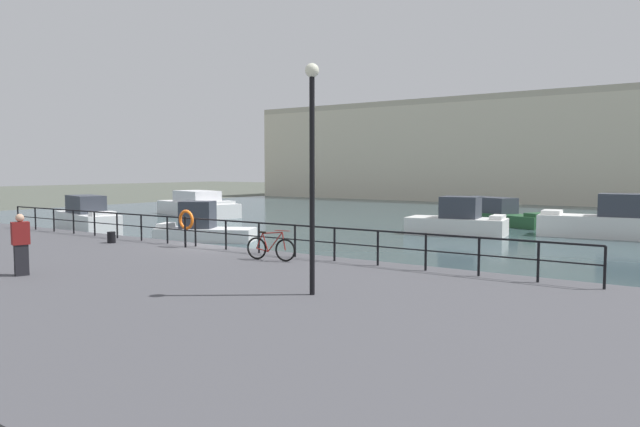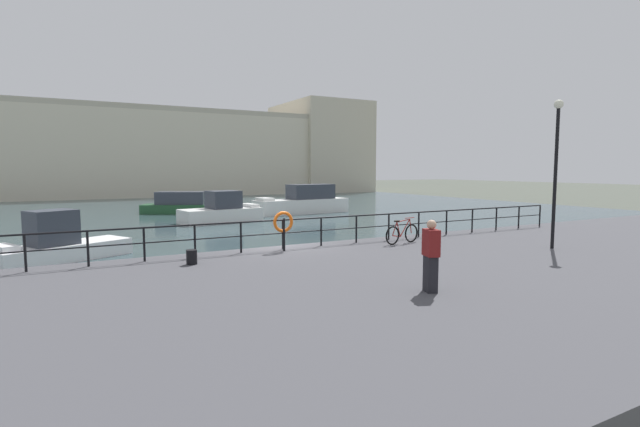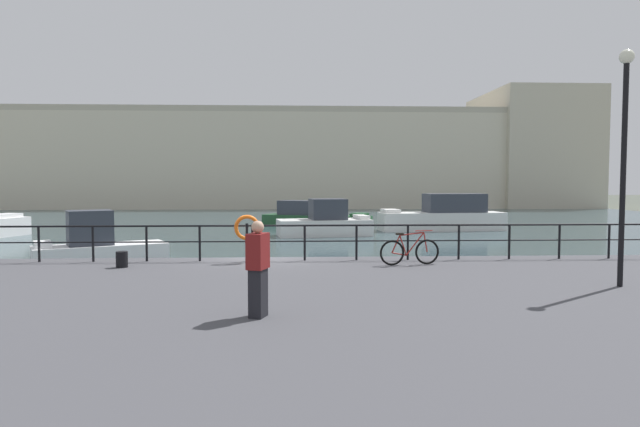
{
  "view_description": "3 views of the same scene",
  "coord_description": "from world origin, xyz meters",
  "px_view_note": "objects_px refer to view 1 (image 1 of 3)",
  "views": [
    {
      "loc": [
        16.25,
        -16.32,
        3.92
      ],
      "look_at": [
        3.66,
        1.9,
        2.26
      ],
      "focal_mm": 33.34,
      "sensor_mm": 36.0,
      "label": 1
    },
    {
      "loc": [
        -6.95,
        -15.89,
        3.86
      ],
      "look_at": [
        2.05,
        0.61,
        2.08
      ],
      "focal_mm": 26.24,
      "sensor_mm": 36.0,
      "label": 2
    },
    {
      "loc": [
        1.05,
        -17.48,
        3.39
      ],
      "look_at": [
        2.02,
        3.69,
        2.17
      ],
      "focal_mm": 31.49,
      "sensor_mm": 36.0,
      "label": 3
    }
  ],
  "objects_px": {
    "moored_white_yacht": "(458,221)",
    "moored_red_daysailer": "(197,206)",
    "moored_small_launch": "(202,228)",
    "moored_harbor_tender": "(495,214)",
    "harbor_building": "(622,149)",
    "parked_bicycle": "(271,248)",
    "life_ring_stand": "(186,221)",
    "standing_person": "(21,244)",
    "quay_lamp_post": "(312,151)",
    "moored_blue_motorboat": "(87,218)",
    "moored_cabin_cruiser": "(624,221)",
    "mooring_bollard": "(111,237)"
  },
  "relations": [
    {
      "from": "moored_harbor_tender",
      "to": "standing_person",
      "type": "xyz_separation_m",
      "value": [
        -2.09,
        -33.33,
        1.14
      ]
    },
    {
      "from": "moored_blue_motorboat",
      "to": "mooring_bollard",
      "type": "relative_size",
      "value": 15.91
    },
    {
      "from": "harbor_building",
      "to": "life_ring_stand",
      "type": "distance_m",
      "value": 59.53
    },
    {
      "from": "parked_bicycle",
      "to": "mooring_bollard",
      "type": "bearing_deg",
      "value": 171.63
    },
    {
      "from": "moored_small_launch",
      "to": "standing_person",
      "type": "relative_size",
      "value": 3.3
    },
    {
      "from": "moored_blue_motorboat",
      "to": "life_ring_stand",
      "type": "bearing_deg",
      "value": -5.97
    },
    {
      "from": "harbor_building",
      "to": "moored_white_yacht",
      "type": "xyz_separation_m",
      "value": [
        -3.09,
        -40.65,
        -5.37
      ]
    },
    {
      "from": "moored_white_yacht",
      "to": "life_ring_stand",
      "type": "xyz_separation_m",
      "value": [
        -3.33,
        -18.38,
        1.16
      ]
    },
    {
      "from": "moored_blue_motorboat",
      "to": "moored_small_launch",
      "type": "bearing_deg",
      "value": 22.45
    },
    {
      "from": "moored_cabin_cruiser",
      "to": "parked_bicycle",
      "type": "relative_size",
      "value": 5.0
    },
    {
      "from": "life_ring_stand",
      "to": "moored_red_daysailer",
      "type": "bearing_deg",
      "value": 135.53
    },
    {
      "from": "moored_harbor_tender",
      "to": "moored_white_yacht",
      "type": "bearing_deg",
      "value": -59.6
    },
    {
      "from": "mooring_bollard",
      "to": "standing_person",
      "type": "relative_size",
      "value": 0.26
    },
    {
      "from": "moored_cabin_cruiser",
      "to": "moored_white_yacht",
      "type": "bearing_deg",
      "value": 16.99
    },
    {
      "from": "quay_lamp_post",
      "to": "moored_cabin_cruiser",
      "type": "bearing_deg",
      "value": 83.32
    },
    {
      "from": "moored_white_yacht",
      "to": "parked_bicycle",
      "type": "bearing_deg",
      "value": -94.49
    },
    {
      "from": "moored_blue_motorboat",
      "to": "parked_bicycle",
      "type": "distance_m",
      "value": 21.92
    },
    {
      "from": "harbor_building",
      "to": "moored_cabin_cruiser",
      "type": "distance_m",
      "value": 37.9
    },
    {
      "from": "moored_cabin_cruiser",
      "to": "standing_person",
      "type": "distance_m",
      "value": 30.61
    },
    {
      "from": "moored_harbor_tender",
      "to": "parked_bicycle",
      "type": "distance_m",
      "value": 27.45
    },
    {
      "from": "moored_white_yacht",
      "to": "moored_blue_motorboat",
      "type": "bearing_deg",
      "value": -157.07
    },
    {
      "from": "parked_bicycle",
      "to": "moored_red_daysailer",
      "type": "bearing_deg",
      "value": 131.4
    },
    {
      "from": "moored_red_daysailer",
      "to": "moored_harbor_tender",
      "type": "bearing_deg",
      "value": 32.44
    },
    {
      "from": "moored_harbor_tender",
      "to": "life_ring_stand",
      "type": "xyz_separation_m",
      "value": [
        -2.83,
        -26.66,
        1.25
      ]
    },
    {
      "from": "moored_harbor_tender",
      "to": "quay_lamp_post",
      "type": "height_order",
      "value": "quay_lamp_post"
    },
    {
      "from": "moored_blue_motorboat",
      "to": "moored_white_yacht",
      "type": "bearing_deg",
      "value": 47.8
    },
    {
      "from": "mooring_bollard",
      "to": "quay_lamp_post",
      "type": "distance_m",
      "value": 12.94
    },
    {
      "from": "moored_cabin_cruiser",
      "to": "parked_bicycle",
      "type": "xyz_separation_m",
      "value": [
        -7.13,
        -22.59,
        0.4
      ]
    },
    {
      "from": "harbor_building",
      "to": "mooring_bollard",
      "type": "relative_size",
      "value": 179.11
    },
    {
      "from": "harbor_building",
      "to": "parked_bicycle",
      "type": "relative_size",
      "value": 44.84
    },
    {
      "from": "parked_bicycle",
      "to": "harbor_building",
      "type": "bearing_deg",
      "value": 79.32
    },
    {
      "from": "moored_white_yacht",
      "to": "mooring_bollard",
      "type": "bearing_deg",
      "value": -117.7
    },
    {
      "from": "moored_small_launch",
      "to": "moored_red_daysailer",
      "type": "bearing_deg",
      "value": -69.94
    },
    {
      "from": "moored_blue_motorboat",
      "to": "moored_harbor_tender",
      "type": "bearing_deg",
      "value": 63.23
    },
    {
      "from": "quay_lamp_post",
      "to": "standing_person",
      "type": "distance_m",
      "value": 8.71
    },
    {
      "from": "life_ring_stand",
      "to": "standing_person",
      "type": "xyz_separation_m",
      "value": [
        0.74,
        -6.67,
        -0.11
      ]
    },
    {
      "from": "moored_white_yacht",
      "to": "moored_red_daysailer",
      "type": "relative_size",
      "value": 0.6
    },
    {
      "from": "moored_cabin_cruiser",
      "to": "moored_small_launch",
      "type": "bearing_deg",
      "value": 31.94
    },
    {
      "from": "harbor_building",
      "to": "moored_white_yacht",
      "type": "bearing_deg",
      "value": -94.35
    },
    {
      "from": "life_ring_stand",
      "to": "standing_person",
      "type": "relative_size",
      "value": 0.83
    },
    {
      "from": "quay_lamp_post",
      "to": "standing_person",
      "type": "height_order",
      "value": "quay_lamp_post"
    },
    {
      "from": "parked_bicycle",
      "to": "life_ring_stand",
      "type": "relative_size",
      "value": 1.26
    },
    {
      "from": "moored_cabin_cruiser",
      "to": "quay_lamp_post",
      "type": "distance_m",
      "value": 26.44
    },
    {
      "from": "harbor_building",
      "to": "moored_harbor_tender",
      "type": "height_order",
      "value": "harbor_building"
    },
    {
      "from": "moored_harbor_tender",
      "to": "mooring_bollard",
      "type": "height_order",
      "value": "moored_harbor_tender"
    },
    {
      "from": "life_ring_stand",
      "to": "quay_lamp_post",
      "type": "xyz_separation_m",
      "value": [
        8.72,
        -4.18,
        2.34
      ]
    },
    {
      "from": "moored_blue_motorboat",
      "to": "moored_red_daysailer",
      "type": "bearing_deg",
      "value": 124.28
    },
    {
      "from": "harbor_building",
      "to": "moored_small_launch",
      "type": "distance_m",
      "value": 53.48
    },
    {
      "from": "life_ring_stand",
      "to": "moored_blue_motorboat",
      "type": "bearing_deg",
      "value": 157.6
    },
    {
      "from": "moored_white_yacht",
      "to": "parked_bicycle",
      "type": "relative_size",
      "value": 3.43
    }
  ]
}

